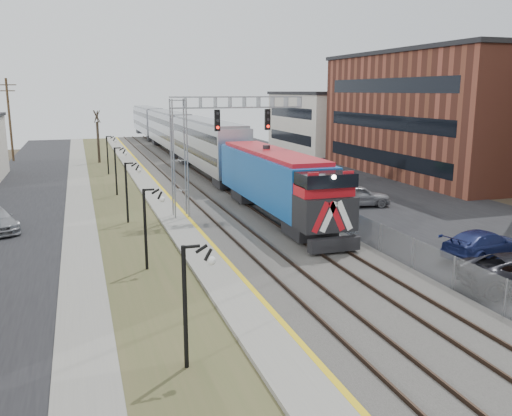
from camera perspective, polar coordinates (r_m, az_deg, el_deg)
name	(u,v)px	position (r m, az deg, el deg)	size (l,w,h in m)	color
street_west	(15,209)	(43.46, -24.03, -0.09)	(7.00, 120.00, 0.04)	black
sidewalk	(79,205)	(43.20, -18.10, 0.33)	(2.00, 120.00, 0.08)	gray
grass_median	(120,202)	(43.29, -14.13, 0.58)	(4.00, 120.00, 0.06)	#444B28
platform	(159,199)	(43.57, -10.21, 0.95)	(2.00, 120.00, 0.24)	gray
ballast_bed	(220,195)	(44.51, -3.82, 1.33)	(8.00, 120.00, 0.20)	#595651
parking_lot	(351,188)	(48.83, 9.96, 2.05)	(16.00, 120.00, 0.04)	black
platform_edge	(170,197)	(43.67, -9.07, 1.19)	(0.24, 120.00, 0.01)	gold
track_near	(196,195)	(44.03, -6.35, 1.40)	(1.58, 120.00, 0.15)	#2D2119
track_far	(237,192)	(44.86, -1.97, 1.67)	(1.58, 120.00, 0.15)	#2D2119
train	(179,136)	(70.13, -8.09, 7.55)	(3.00, 85.85, 5.33)	#134F9B
signal_gantry	(204,136)	(36.36, -5.46, 7.59)	(9.00, 1.07, 8.15)	gray
lampposts	(145,229)	(26.60, -11.64, -2.16)	(0.14, 62.14, 4.00)	black
fence	(268,184)	(45.58, 1.29, 2.51)	(0.04, 120.00, 1.60)	gray
bare_trees	(1,166)	(47.01, -25.27, 3.98)	(12.30, 42.30, 5.95)	#382D23
car_lot_d	(483,245)	(30.31, 22.80, -3.61)	(2.03, 4.99, 1.45)	#161F50
car_lot_e	(358,196)	(41.18, 10.72, 1.25)	(1.90, 4.71, 1.61)	gray
car_lot_f	(290,173)	(51.79, 3.61, 3.69)	(1.74, 4.99, 1.64)	#0D440E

